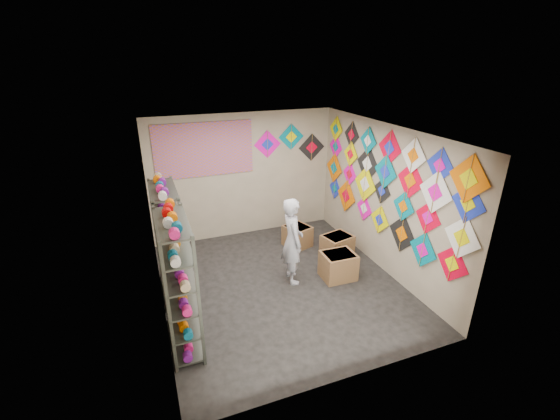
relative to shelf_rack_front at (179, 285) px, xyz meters
name	(u,v)px	position (x,y,z in m)	size (l,w,h in m)	color
ground	(281,284)	(1.78, 0.85, -0.95)	(4.50, 4.50, 0.00)	black
room_walls	(281,198)	(1.78, 0.85, 0.69)	(4.50, 4.50, 4.50)	tan
shelf_rack_front	(179,285)	(0.00, 0.00, 0.00)	(0.40, 1.10, 1.90)	#4C5147
shelf_rack_back	(169,242)	(0.00, 1.30, 0.00)	(0.40, 1.10, 1.90)	#4C5147
string_spools	(173,256)	(0.00, 0.65, 0.10)	(0.12, 2.36, 0.12)	#F91B81
kite_wall_display	(386,185)	(3.76, 0.78, 0.69)	(0.06, 4.33, 2.03)	#EA0024
back_wall_kites	(291,143)	(2.88, 3.09, 1.03)	(1.67, 0.02, 0.88)	#FD08BA
poster	(204,150)	(0.98, 3.08, 1.05)	(2.00, 0.01, 1.10)	purple
shopkeeper	(292,241)	(2.02, 0.92, -0.16)	(0.43, 0.61, 1.57)	beige
carton_a	(338,266)	(2.83, 0.69, -0.71)	(0.59, 0.49, 0.49)	olive
carton_b	(337,246)	(3.20, 1.38, -0.72)	(0.56, 0.46, 0.46)	olive
carton_c	(297,236)	(2.63, 2.09, -0.73)	(0.46, 0.51, 0.45)	olive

